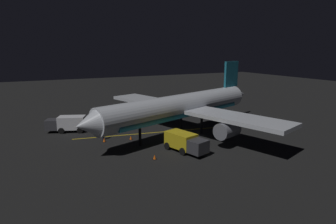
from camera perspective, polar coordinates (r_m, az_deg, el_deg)
The scene contains 10 objects.
ground_plane at distance 41.48m, azimuth 2.48°, elevation -4.60°, with size 180.00×180.00×0.20m, color black.
apron_guide_stripe at distance 41.97m, azimuth -4.00°, elevation -4.26°, with size 0.24×21.59×0.01m, color gold.
airliner at distance 40.89m, azimuth 3.08°, elevation 0.99°, with size 31.18×32.63×10.17m.
baggage_truck at distance 44.84m, azimuth -19.64°, elevation -2.28°, with size 4.00×5.98×2.36m.
catering_truck at distance 34.14m, azimuth 3.39°, elevation -6.16°, with size 5.93×3.62×2.24m.
ground_crew_worker at distance 39.63m, azimuth -13.02°, elevation -4.24°, with size 0.40×0.40×1.74m.
traffic_cone_near_left at distance 32.12m, azimuth -2.73°, elevation -9.11°, with size 0.50×0.50×0.55m.
traffic_cone_near_right at distance 39.17m, azimuth -7.54°, elevation -5.20°, with size 0.50×0.50×0.55m.
traffic_cone_under_wing at distance 38.82m, azimuth -12.78°, elevation -5.57°, with size 0.50×0.50×0.55m.
traffic_cone_far at distance 46.93m, azimuth -6.68°, elevation -2.21°, with size 0.50×0.50×0.55m.
Camera 1 is at (-34.66, 19.30, 12.03)m, focal length 30.11 mm.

